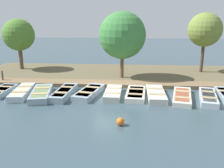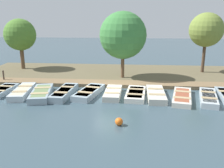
% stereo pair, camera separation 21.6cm
% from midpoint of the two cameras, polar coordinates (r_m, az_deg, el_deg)
% --- Properties ---
extents(ground_plane, '(80.00, 80.00, 0.00)m').
position_cam_midpoint_polar(ground_plane, '(17.39, 0.17, -1.73)').
color(ground_plane, '#384C56').
extents(shore_bank, '(8.00, 24.00, 0.15)m').
position_cam_midpoint_polar(shore_bank, '(22.19, 1.21, 2.32)').
color(shore_bank, brown).
rests_on(shore_bank, ground_plane).
extents(dock_walkway, '(1.40, 22.01, 0.26)m').
position_cam_midpoint_polar(dock_walkway, '(18.82, 0.55, 0.05)').
color(dock_walkway, brown).
rests_on(dock_walkway, ground_plane).
extents(rowboat_0, '(2.81, 1.26, 0.35)m').
position_cam_midpoint_polar(rowboat_0, '(18.59, -23.51, -1.37)').
color(rowboat_0, '#8C9EA8').
rests_on(rowboat_0, ground_plane).
extents(rowboat_1, '(3.40, 1.40, 0.43)m').
position_cam_midpoint_polar(rowboat_1, '(17.68, -19.41, -1.64)').
color(rowboat_1, '#B2BCC1').
rests_on(rowboat_1, ground_plane).
extents(rowboat_2, '(3.53, 1.79, 0.43)m').
position_cam_midpoint_polar(rowboat_2, '(16.92, -15.50, -2.05)').
color(rowboat_2, '#8C9EA8').
rests_on(rowboat_2, ground_plane).
extents(rowboat_3, '(3.43, 1.19, 0.44)m').
position_cam_midpoint_polar(rowboat_3, '(16.74, -10.50, -1.91)').
color(rowboat_3, '#8C9EA8').
rests_on(rowboat_3, ground_plane).
extents(rowboat_4, '(3.43, 1.82, 0.40)m').
position_cam_midpoint_polar(rowboat_4, '(16.63, -4.90, -1.90)').
color(rowboat_4, '#8C9EA8').
rests_on(rowboat_4, ground_plane).
extents(rowboat_5, '(2.86, 1.08, 0.39)m').
position_cam_midpoint_polar(rowboat_5, '(16.44, 0.57, -2.07)').
color(rowboat_5, beige).
rests_on(rowboat_5, ground_plane).
extents(rowboat_6, '(3.09, 1.44, 0.34)m').
position_cam_midpoint_polar(rowboat_6, '(16.44, 5.81, -2.25)').
color(rowboat_6, silver).
rests_on(rowboat_6, ground_plane).
extents(rowboat_7, '(3.21, 1.10, 0.42)m').
position_cam_midpoint_polar(rowboat_7, '(16.40, 10.36, -2.33)').
color(rowboat_7, beige).
rests_on(rowboat_7, ground_plane).
extents(rowboat_8, '(3.63, 1.77, 0.33)m').
position_cam_midpoint_polar(rowboat_8, '(16.44, 16.07, -2.81)').
color(rowboat_8, beige).
rests_on(rowboat_8, ground_plane).
extents(rowboat_9, '(3.50, 1.67, 0.38)m').
position_cam_midpoint_polar(rowboat_9, '(16.76, 21.50, -2.88)').
color(rowboat_9, '#B2BCC1').
rests_on(rowboat_9, ground_plane).
extents(mooring_post_near, '(0.12, 0.12, 1.01)m').
position_cam_midpoint_polar(mooring_post_near, '(21.21, -23.27, 1.60)').
color(mooring_post_near, '#47382D').
rests_on(mooring_post_near, ground_plane).
extents(buoy, '(0.39, 0.39, 0.39)m').
position_cam_midpoint_polar(buoy, '(12.21, 2.12, -8.59)').
color(buoy, orange).
rests_on(buoy, ground_plane).
extents(park_tree_far_left, '(2.93, 2.93, 4.82)m').
position_cam_midpoint_polar(park_tree_far_left, '(25.06, -20.03, 10.49)').
color(park_tree_far_left, brown).
rests_on(park_tree_far_left, ground_plane).
extents(park_tree_left, '(3.75, 3.75, 5.46)m').
position_cam_midpoint_polar(park_tree_left, '(20.14, 2.83, 11.04)').
color(park_tree_left, brown).
rests_on(park_tree_left, ground_plane).
extents(park_tree_center, '(2.94, 2.94, 5.36)m').
position_cam_midpoint_polar(park_tree_center, '(23.56, 20.99, 11.44)').
color(park_tree_center, '#4C3828').
rests_on(park_tree_center, ground_plane).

